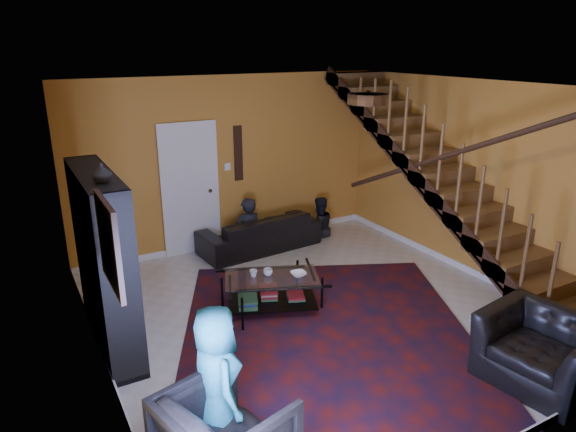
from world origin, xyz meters
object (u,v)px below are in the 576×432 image
bookshelf (105,264)px  armchair_right (541,350)px  coffee_table (272,291)px  sofa (260,232)px

bookshelf → armchair_right: bookshelf is taller
bookshelf → coffee_table: size_ratio=1.49×
coffee_table → sofa: bearing=68.2°
bookshelf → coffee_table: bearing=-6.7°
bookshelf → armchair_right: bearing=-38.3°
sofa → coffee_table: 2.07m
bookshelf → sofa: 3.26m
armchair_right → coffee_table: size_ratio=0.80×
bookshelf → coffee_table: 2.07m
sofa → coffee_table: (-0.77, -1.93, -0.04)m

